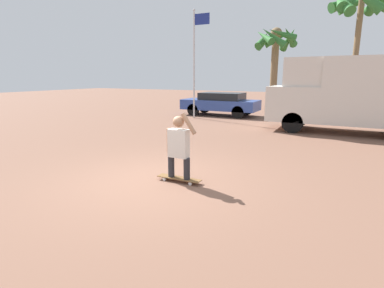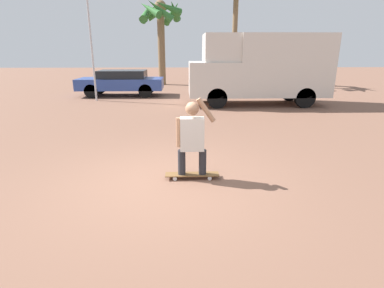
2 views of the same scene
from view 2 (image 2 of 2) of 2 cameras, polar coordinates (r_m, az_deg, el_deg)
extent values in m
plane|color=brown|center=(5.51, -5.69, -7.46)|extent=(80.00, 80.00, 0.00)
cube|color=brown|center=(5.66, 0.03, -5.79)|extent=(1.01, 0.22, 0.02)
cylinder|color=white|center=(5.59, -3.28, -6.61)|extent=(0.07, 0.03, 0.07)
cylinder|color=white|center=(5.76, -3.24, -5.88)|extent=(0.07, 0.03, 0.07)
cylinder|color=white|center=(5.61, 3.38, -6.52)|extent=(0.07, 0.03, 0.07)
cylinder|color=white|center=(5.78, 3.22, -5.80)|extent=(0.07, 0.03, 0.07)
cylinder|color=#28282D|center=(5.56, -1.97, -3.49)|extent=(0.14, 0.14, 0.47)
cylinder|color=#28282D|center=(5.58, 2.02, -3.45)|extent=(0.14, 0.14, 0.47)
cube|color=silver|center=(5.40, 0.03, 1.89)|extent=(0.43, 0.22, 0.61)
sphere|color=#A37556|center=(5.29, 0.03, 6.74)|extent=(0.24, 0.24, 0.24)
cylinder|color=#A37556|center=(5.39, -2.58, 2.21)|extent=(0.09, 0.09, 0.54)
cylinder|color=#A37556|center=(5.31, 2.69, 6.46)|extent=(0.35, 0.09, 0.45)
cylinder|color=black|center=(12.64, 4.78, 8.69)|extent=(0.84, 0.28, 0.84)
cylinder|color=black|center=(14.53, 3.92, 9.83)|extent=(0.84, 0.28, 0.84)
cylinder|color=black|center=(13.57, 20.69, 8.24)|extent=(0.84, 0.28, 0.84)
cylinder|color=black|center=(15.35, 18.03, 9.43)|extent=(0.84, 0.28, 0.84)
cube|color=silver|center=(13.50, 4.01, 12.31)|extent=(2.09, 2.20, 1.43)
cube|color=black|center=(13.44, 2.20, 13.54)|extent=(0.04, 1.87, 0.72)
cube|color=silver|center=(14.08, 16.65, 14.19)|extent=(3.89, 2.20, 2.58)
cube|color=silver|center=(13.48, 5.52, 17.75)|extent=(1.47, 2.02, 1.14)
cylinder|color=black|center=(16.27, -18.64, 9.52)|extent=(0.69, 0.22, 0.69)
cylinder|color=black|center=(17.80, -17.20, 10.25)|extent=(0.69, 0.22, 0.69)
cylinder|color=black|center=(15.71, -8.87, 9.96)|extent=(0.69, 0.22, 0.69)
cylinder|color=black|center=(17.29, -8.24, 10.64)|extent=(0.69, 0.22, 0.69)
cube|color=#2D4793|center=(16.68, -13.36, 11.12)|extent=(4.43, 1.82, 0.58)
cube|color=black|center=(16.62, -13.10, 12.82)|extent=(2.44, 1.60, 0.41)
cylinder|color=brown|center=(21.68, 8.14, 20.33)|extent=(0.34, 0.34, 7.01)
cylinder|color=brown|center=(21.89, -5.84, 17.94)|extent=(0.49, 0.49, 5.15)
sphere|color=brown|center=(22.08, -6.06, 24.64)|extent=(0.79, 0.79, 0.79)
cone|color=#2D6B2D|center=(21.82, -3.40, 24.08)|extent=(0.91, 2.00, 1.36)
cone|color=#2D6B2D|center=(22.58, -3.86, 23.62)|extent=(1.55, 1.76, 1.60)
cone|color=#2D6B2D|center=(22.99, -6.09, 23.75)|extent=(1.99, 0.70, 1.27)
cone|color=#2D6B2D|center=(22.61, -8.14, 23.53)|extent=(1.45, 1.85, 1.55)
cone|color=#2D6B2D|center=(22.26, -8.65, 23.66)|extent=(0.80, 1.93, 1.51)
cone|color=#2D6B2D|center=(21.40, -8.04, 24.14)|extent=(1.80, 1.70, 1.31)
cone|color=#2D6B2D|center=(21.09, -6.09, 24.05)|extent=(1.87, 0.62, 1.57)
cone|color=#2D6B2D|center=(21.25, -4.61, 24.55)|extent=(1.93, 1.56, 1.02)
cylinder|color=#B7B7BC|center=(15.22, -18.70, 18.25)|extent=(0.09, 0.09, 5.56)
camera|label=1|loc=(3.25, 91.80, -1.30)|focal=28.00mm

